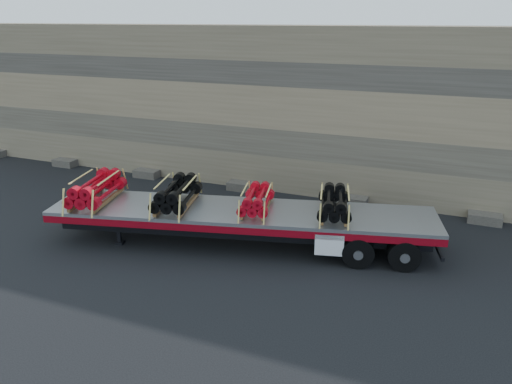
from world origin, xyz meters
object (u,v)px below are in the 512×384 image
bundle_rear (334,204)px  bundle_midrear (256,200)px  bundle_front (96,190)px  bundle_midfront (177,194)px  trailer (241,227)px

bundle_rear → bundle_midrear: bearing=180.0°
bundle_front → bundle_midfront: bearing=0.0°
bundle_rear → bundle_front: bearing=180.0°
bundle_front → bundle_midrear: (5.41, 1.33, -0.09)m
bundle_rear → trailer: bearing=180.0°
bundle_front → bundle_rear: 8.11m
bundle_front → bundle_midrear: bearing=-0.0°
bundle_midfront → bundle_rear: bearing=0.0°
bundle_midfront → bundle_front: bearing=180.0°
trailer → bundle_midfront: 2.43m
trailer → bundle_midfront: bundle_midfront is taller
trailer → bundle_midfront: bearing=180.0°
trailer → bundle_rear: size_ratio=6.14×
bundle_midrear → trailer: bearing=180.0°
bundle_front → bundle_midfront: (2.78, 0.68, -0.02)m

